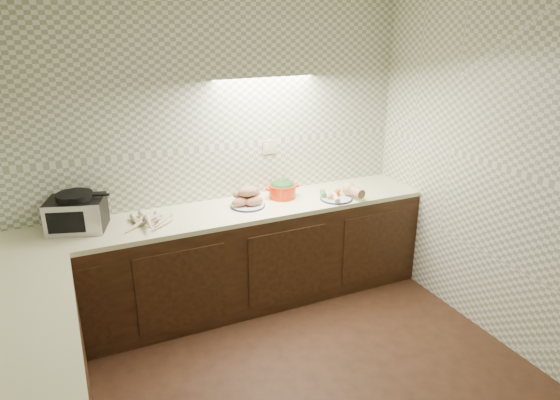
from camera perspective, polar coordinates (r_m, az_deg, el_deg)
name	(u,v)px	position (r m, az deg, el deg)	size (l,w,h in m)	color
room	(309,178)	(2.60, 3.30, 2.47)	(3.60, 3.60, 2.60)	black
counter	(167,331)	(3.51, -12.80, -14.39)	(3.60, 3.60, 0.90)	black
toaster_oven	(77,213)	(4.03, -22.23, -1.35)	(0.48, 0.42, 0.29)	black
parsnip_pile	(145,222)	(3.96, -15.20, -2.48)	(0.32, 0.38, 0.08)	beige
sweet_potato_plate	(247,198)	(4.22, -3.74, 0.20)	(0.30, 0.30, 0.18)	#151B45
onion_bowl	(248,196)	(4.34, -3.62, 0.43)	(0.15, 0.15, 0.12)	black
dutch_oven	(282,189)	(4.40, 0.27, 1.29)	(0.30, 0.25, 0.17)	red
veg_plate	(342,193)	(4.43, 7.08, 0.81)	(0.35, 0.29, 0.13)	#151B45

